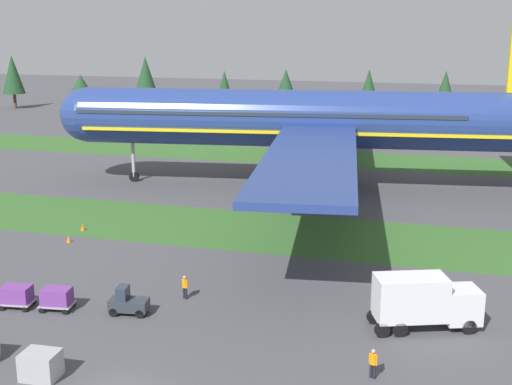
% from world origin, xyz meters
% --- Properties ---
extents(grass_strip_near, '(320.00, 12.52, 0.01)m').
position_xyz_m(grass_strip_near, '(0.00, 30.40, 0.00)').
color(grass_strip_near, '#336028').
rests_on(grass_strip_near, ground).
extents(grass_strip_far, '(320.00, 12.52, 0.01)m').
position_xyz_m(grass_strip_far, '(0.00, 67.44, 0.00)').
color(grass_strip_far, '#336028').
rests_on(grass_strip_far, ground).
extents(airliner, '(60.92, 75.40, 22.99)m').
position_xyz_m(airliner, '(0.34, 49.16, 8.24)').
color(airliner, navy).
rests_on(airliner, ground).
extents(baggage_tug, '(2.75, 1.64, 1.97)m').
position_xyz_m(baggage_tug, '(-4.03, 9.75, 0.81)').
color(baggage_tug, '#2D333D').
rests_on(baggage_tug, ground).
extents(cargo_dolly_lead, '(2.38, 1.79, 1.55)m').
position_xyz_m(cargo_dolly_lead, '(-9.00, 9.06, 0.92)').
color(cargo_dolly_lead, '#A3A3A8').
rests_on(cargo_dolly_lead, ground).
extents(cargo_dolly_second, '(2.38, 1.79, 1.55)m').
position_xyz_m(cargo_dolly_second, '(-11.88, 8.66, 0.92)').
color(cargo_dolly_second, '#A3A3A8').
rests_on(cargo_dolly_second, ground).
extents(catering_truck, '(7.32, 4.60, 3.58)m').
position_xyz_m(catering_truck, '(15.26, 12.82, 1.95)').
color(catering_truck, silver).
rests_on(catering_truck, ground).
extents(ground_crew_marshaller, '(0.51, 0.36, 1.74)m').
position_xyz_m(ground_crew_marshaller, '(-1.28, 13.25, 0.95)').
color(ground_crew_marshaller, black).
rests_on(ground_crew_marshaller, ground).
extents(ground_crew_loader, '(0.49, 0.36, 1.74)m').
position_xyz_m(ground_crew_loader, '(12.85, 5.60, 0.95)').
color(ground_crew_loader, black).
rests_on(ground_crew_loader, ground).
extents(uld_container_0, '(2.08, 1.70, 1.55)m').
position_xyz_m(uld_container_0, '(-4.83, 0.64, 0.78)').
color(uld_container_0, '#A3A3A8').
rests_on(uld_container_0, ground).
extents(taxiway_marker_0, '(0.44, 0.44, 0.63)m').
position_xyz_m(taxiway_marker_0, '(-16.08, 22.45, 0.31)').
color(taxiway_marker_0, orange).
rests_on(taxiway_marker_0, ground).
extents(taxiway_marker_1, '(0.44, 0.44, 0.68)m').
position_xyz_m(taxiway_marker_1, '(-16.68, 26.01, 0.34)').
color(taxiway_marker_1, orange).
rests_on(taxiway_marker_1, ground).
extents(distant_tree_line, '(164.28, 10.65, 12.08)m').
position_xyz_m(distant_tree_line, '(-3.59, 108.72, 6.63)').
color(distant_tree_line, '#4C3823').
rests_on(distant_tree_line, ground).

